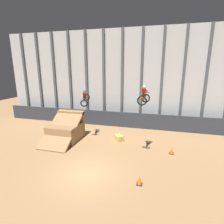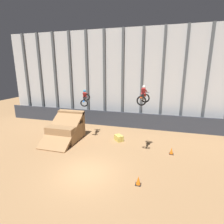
% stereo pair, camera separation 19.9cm
% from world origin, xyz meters
% --- Properties ---
extents(ground_plane, '(60.00, 60.00, 0.00)m').
position_xyz_m(ground_plane, '(0.00, 0.00, 0.00)').
color(ground_plane, '#9E754C').
extents(arena_back_wall, '(32.00, 0.40, 11.60)m').
position_xyz_m(arena_back_wall, '(0.00, 11.68, 5.80)').
color(arena_back_wall, silver).
rests_on(arena_back_wall, ground_plane).
extents(lower_barrier, '(31.36, 0.20, 1.86)m').
position_xyz_m(lower_barrier, '(0.00, 10.33, 0.93)').
color(lower_barrier, '#2D333D').
rests_on(lower_barrier, ground_plane).
extents(dirt_ramp, '(2.88, 4.41, 2.82)m').
position_xyz_m(dirt_ramp, '(-4.39, 5.20, 0.97)').
color(dirt_ramp, '#966F48').
rests_on(dirt_ramp, ground_plane).
extents(rider_bike_left_air, '(1.11, 1.89, 1.62)m').
position_xyz_m(rider_bike_left_air, '(-2.46, 5.76, 4.21)').
color(rider_bike_left_air, black).
extents(rider_bike_right_air, '(0.89, 1.77, 1.45)m').
position_xyz_m(rider_bike_right_air, '(3.34, 3.58, 4.94)').
color(rider_bike_right_air, black).
extents(traffic_cone_near_ramp, '(0.36, 0.36, 0.58)m').
position_xyz_m(traffic_cone_near_ramp, '(5.78, 4.52, 0.28)').
color(traffic_cone_near_ramp, black).
rests_on(traffic_cone_near_ramp, ground_plane).
extents(traffic_cone_arena_edge, '(0.36, 0.36, 0.58)m').
position_xyz_m(traffic_cone_arena_edge, '(3.61, -0.22, 0.28)').
color(traffic_cone_arena_edge, black).
rests_on(traffic_cone_arena_edge, ground_plane).
extents(hay_bale_trackside, '(1.05, 1.07, 0.57)m').
position_xyz_m(hay_bale_trackside, '(0.87, 6.08, 0.28)').
color(hay_bale_trackside, '#CCB751').
rests_on(hay_bale_trackside, ground_plane).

